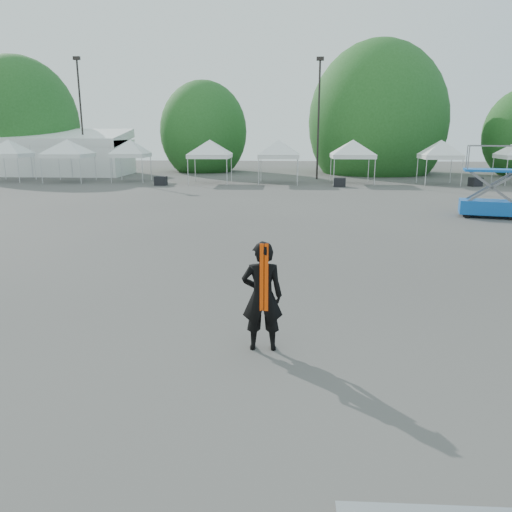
{
  "coord_description": "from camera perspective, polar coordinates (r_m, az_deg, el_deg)",
  "views": [
    {
      "loc": [
        0.66,
        -11.1,
        3.86
      ],
      "look_at": [
        -0.03,
        -0.82,
        1.3
      ],
      "focal_mm": 35.0,
      "sensor_mm": 36.0,
      "label": 1
    }
  ],
  "objects": [
    {
      "name": "tent_g",
      "position": [
        40.75,
        20.4,
        11.96
      ],
      "size": [
        3.94,
        3.94,
        3.88
      ],
      "color": "silver",
      "rests_on": "ground"
    },
    {
      "name": "crate_west",
      "position": [
        38.45,
        -10.83,
        8.43
      ],
      "size": [
        0.9,
        0.72,
        0.67
      ],
      "primitive_type": "cube",
      "rotation": [
        0.0,
        0.0,
        -0.06
      ],
      "color": "black",
      "rests_on": "ground"
    },
    {
      "name": "tent_b",
      "position": [
        43.18,
        -20.79,
        11.99
      ],
      "size": [
        4.65,
        4.65,
        3.88
      ],
      "color": "silver",
      "rests_on": "ground"
    },
    {
      "name": "tent_e",
      "position": [
        39.28,
        2.64,
        12.75
      ],
      "size": [
        4.41,
        4.41,
        3.88
      ],
      "color": "silver",
      "rests_on": "ground"
    },
    {
      "name": "scissor_lift",
      "position": [
        25.63,
        25.32,
        7.69
      ],
      "size": [
        2.79,
        1.87,
        3.29
      ],
      "rotation": [
        0.0,
        0.0,
        -0.25
      ],
      "color": "#0C4CA2",
      "rests_on": "ground"
    },
    {
      "name": "marquee",
      "position": [
        51.4,
        -22.79,
        10.76
      ],
      "size": [
        15.0,
        6.25,
        4.23
      ],
      "color": "white",
      "rests_on": "ground"
    },
    {
      "name": "crate_mid",
      "position": [
        37.3,
        9.55,
        8.31
      ],
      "size": [
        0.93,
        0.77,
        0.65
      ],
      "primitive_type": "cube",
      "rotation": [
        0.0,
        0.0,
        -0.15
      ],
      "color": "black",
      "rests_on": "ground"
    },
    {
      "name": "tent_a",
      "position": [
        45.74,
        -26.45,
        11.51
      ],
      "size": [
        4.01,
        4.01,
        3.88
      ],
      "color": "silver",
      "rests_on": "ground"
    },
    {
      "name": "light_pole_east",
      "position": [
        43.2,
        7.18,
        16.02
      ],
      "size": [
        0.6,
        0.25,
        9.8
      ],
      "color": "black",
      "rests_on": "ground"
    },
    {
      "name": "ground",
      "position": [
        11.77,
        0.39,
        -5.19
      ],
      "size": [
        120.0,
        120.0,
        0.0
      ],
      "primitive_type": "plane",
      "color": "#474442",
      "rests_on": "ground"
    },
    {
      "name": "tent_f",
      "position": [
        39.93,
        11.03,
        12.53
      ],
      "size": [
        4.56,
        4.56,
        3.88
      ],
      "color": "silver",
      "rests_on": "ground"
    },
    {
      "name": "tree_mid_w",
      "position": [
        51.83,
        -6.0,
        13.93
      ],
      "size": [
        4.16,
        4.16,
        6.33
      ],
      "color": "#382314",
      "rests_on": "ground"
    },
    {
      "name": "tent_c",
      "position": [
        42.03,
        -14.22,
        12.42
      ],
      "size": [
        3.86,
        3.86,
        3.88
      ],
      "color": "silver",
      "rests_on": "ground"
    },
    {
      "name": "tree_far_w",
      "position": [
        55.88,
        -25.44,
        13.32
      ],
      "size": [
        4.8,
        4.8,
        7.3
      ],
      "color": "#382314",
      "rests_on": "ground"
    },
    {
      "name": "crate_east",
      "position": [
        40.58,
        23.79,
        7.77
      ],
      "size": [
        1.02,
        0.92,
        0.65
      ],
      "primitive_type": "cube",
      "rotation": [
        0.0,
        0.0,
        0.39
      ],
      "color": "black",
      "rests_on": "ground"
    },
    {
      "name": "light_pole_west",
      "position": [
        48.85,
        -19.39,
        15.42
      ],
      "size": [
        0.6,
        0.25,
        10.3
      ],
      "color": "black",
      "rests_on": "ground"
    },
    {
      "name": "man",
      "position": [
        8.94,
        0.72,
        -4.61
      ],
      "size": [
        0.77,
        0.53,
        2.02
      ],
      "rotation": [
        0.0,
        0.0,
        3.21
      ],
      "color": "black",
      "rests_on": "ground"
    },
    {
      "name": "tree_mid_e",
      "position": [
        50.8,
        13.7,
        14.66
      ],
      "size": [
        5.12,
        5.12,
        7.79
      ],
      "color": "#382314",
      "rests_on": "ground"
    },
    {
      "name": "tent_d",
      "position": [
        39.64,
        -5.3,
        12.72
      ],
      "size": [
        4.48,
        4.48,
        3.88
      ],
      "color": "silver",
      "rests_on": "ground"
    }
  ]
}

